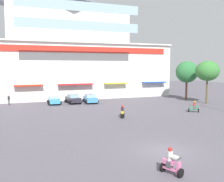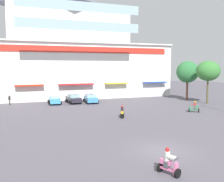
{
  "view_description": "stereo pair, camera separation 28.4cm",
  "coord_description": "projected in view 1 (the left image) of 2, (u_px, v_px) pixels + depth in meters",
  "views": [
    {
      "loc": [
        -9.96,
        -15.73,
        6.21
      ],
      "look_at": [
        2.01,
        16.06,
        2.9
      ],
      "focal_mm": 40.83,
      "sensor_mm": 36.0,
      "label": 1
    },
    {
      "loc": [
        -9.7,
        -15.83,
        6.21
      ],
      "look_at": [
        2.01,
        16.06,
        2.9
      ],
      "focal_mm": 40.83,
      "sensor_mm": 36.0,
      "label": 2
    }
  ],
  "objects": [
    {
      "name": "ground_plane",
      "position": [
        105.0,
        118.0,
        30.86
      ],
      "size": [
        128.0,
        128.0,
        0.0
      ],
      "primitive_type": "plane",
      "color": "#5B5660"
    },
    {
      "name": "scooter_rider_2",
      "position": [
        122.0,
        112.0,
        30.88
      ],
      "size": [
        1.0,
        1.43,
        1.51
      ],
      "color": "black",
      "rests_on": "ground"
    },
    {
      "name": "parked_car_0",
      "position": [
        54.0,
        99.0,
        41.93
      ],
      "size": [
        2.36,
        4.14,
        1.49
      ],
      "color": "#4098CE",
      "rests_on": "ground"
    },
    {
      "name": "parked_car_2",
      "position": [
        90.0,
        98.0,
        43.33
      ],
      "size": [
        2.59,
        4.3,
        1.5
      ],
      "color": "#418AC0",
      "rests_on": "ground"
    },
    {
      "name": "scooter_rider_0",
      "position": [
        194.0,
        107.0,
        34.54
      ],
      "size": [
        1.43,
        1.25,
        1.53
      ],
      "color": "black",
      "rests_on": "ground"
    },
    {
      "name": "pedestrian_1",
      "position": [
        9.0,
        99.0,
        40.52
      ],
      "size": [
        0.47,
        0.47,
        1.67
      ],
      "color": "#48443A",
      "rests_on": "ground"
    },
    {
      "name": "scooter_rider_5",
      "position": [
        171.0,
        163.0,
        14.61
      ],
      "size": [
        1.01,
        1.42,
        1.58
      ],
      "color": "black",
      "rests_on": "ground"
    },
    {
      "name": "plaza_tree_3",
      "position": [
        187.0,
        72.0,
        46.52
      ],
      "size": [
        4.04,
        3.95,
        7.15
      ],
      "color": "brown",
      "rests_on": "ground"
    },
    {
      "name": "plaza_tree_1",
      "position": [
        207.0,
        71.0,
        41.98
      ],
      "size": [
        3.97,
        3.64,
        7.11
      ],
      "color": "brown",
      "rests_on": "ground"
    },
    {
      "name": "colonial_building",
      "position": [
        67.0,
        54.0,
        52.0
      ],
      "size": [
        40.37,
        18.17,
        20.67
      ],
      "color": "white",
      "rests_on": "ground"
    },
    {
      "name": "parked_car_1",
      "position": [
        73.0,
        99.0,
        42.84
      ],
      "size": [
        2.52,
        4.05,
        1.49
      ],
      "color": "#272430",
      "rests_on": "ground"
    }
  ]
}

